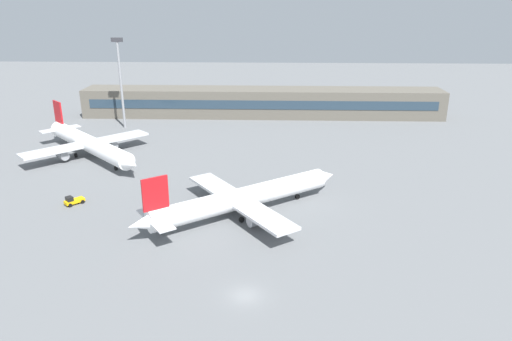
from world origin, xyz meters
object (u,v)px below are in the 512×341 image
at_px(airplane_near, 244,198).
at_px(floodlight_tower_west, 120,77).
at_px(airplane_mid, 89,144).
at_px(baggage_tug_yellow, 73,201).

relative_size(airplane_near, floodlight_tower_west, 1.39).
height_order(airplane_mid, floodlight_tower_west, floodlight_tower_west).
relative_size(airplane_mid, floodlight_tower_west, 1.33).
height_order(airplane_mid, baggage_tug_yellow, airplane_mid).
xyz_separation_m(airplane_mid, floodlight_tower_west, (0.05, 28.52, 11.72)).
distance_m(airplane_near, baggage_tug_yellow, 32.84).
bearing_deg(airplane_mid, airplane_near, -38.37).
bearing_deg(airplane_near, floodlight_tower_west, 123.44).
xyz_separation_m(airplane_near, airplane_mid, (-39.58, 31.34, 0.20)).
distance_m(airplane_near, airplane_mid, 50.49).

